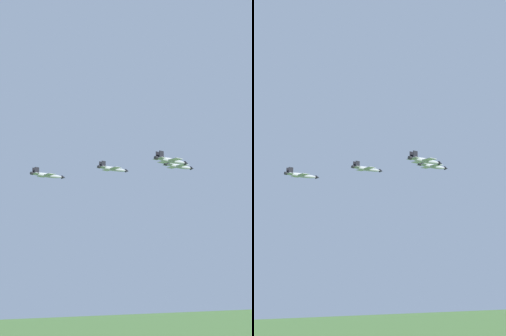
{
  "view_description": "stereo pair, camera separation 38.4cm",
  "coord_description": "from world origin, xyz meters",
  "views": [
    {
      "loc": [
        159.54,
        -105.07,
        74.9
      ],
      "look_at": [
        -5.82,
        -33.7,
        110.46
      ],
      "focal_mm": 53.54,
      "sensor_mm": 36.0,
      "label": 1
    },
    {
      "loc": [
        159.69,
        -104.71,
        74.9
      ],
      "look_at": [
        -5.82,
        -33.7,
        110.46
      ],
      "focal_mm": 53.54,
      "sensor_mm": 36.0,
      "label": 2
    }
  ],
  "objects": [
    {
      "name": "jet_left_wingman",
      "position": [
        -13.66,
        -35.71,
        111.46
      ],
      "size": [
        9.21,
        14.42,
        3.08
      ],
      "rotation": [
        0.0,
        0.0,
        1.83
      ],
      "color": "#9EA3A8"
    },
    {
      "name": "jet_left_outer",
      "position": [
        -24.53,
        -58.19,
        109.16
      ],
      "size": [
        9.62,
        15.0,
        3.21
      ],
      "rotation": [
        0.0,
        0.0,
        1.84
      ],
      "color": "#9EA3A8"
    },
    {
      "name": "jet_right_wingman",
      "position": [
        17.65,
        -27.58,
        109.23
      ],
      "size": [
        9.6,
        14.96,
        3.2
      ],
      "rotation": [
        0.0,
        0.0,
        1.84
      ],
      "color": "#9EA3A8"
    },
    {
      "name": "jet_lead",
      "position": [
        -2.78,
        -13.23,
        112.26
      ],
      "size": [
        9.55,
        14.98,
        3.19
      ],
      "rotation": [
        0.0,
        0.0,
        1.82
      ],
      "color": "#9EA3A8"
    }
  ]
}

